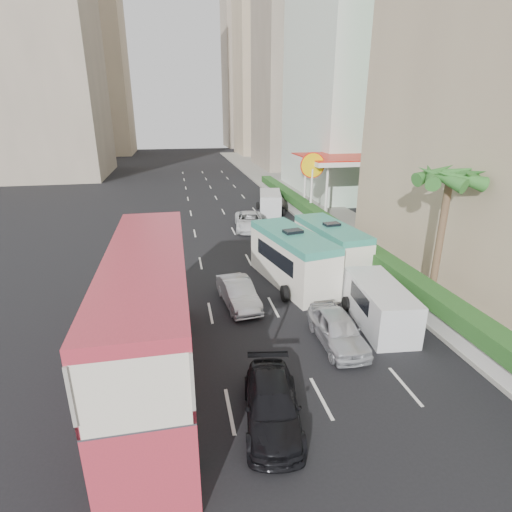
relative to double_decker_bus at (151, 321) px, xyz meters
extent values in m
plane|color=black|center=(6.00, 0.00, -2.53)|extent=(200.00, 200.00, 0.00)
cube|color=#B42E3E|center=(0.00, 0.00, 0.00)|extent=(2.50, 11.00, 5.06)
imported|color=silver|center=(3.89, 5.59, -2.53)|extent=(1.90, 4.19, 1.33)
imported|color=silver|center=(7.46, 1.17, -2.53)|extent=(1.68, 4.12, 1.40)
imported|color=black|center=(3.67, -2.70, -2.53)|extent=(2.38, 4.49, 1.24)
imported|color=silver|center=(7.03, 19.35, -2.53)|extent=(2.89, 5.26, 1.40)
cube|color=silver|center=(7.37, 7.84, -1.03)|extent=(3.59, 7.10, 3.01)
cube|color=silver|center=(10.34, 9.52, -1.12)|extent=(2.90, 6.56, 2.81)
cube|color=silver|center=(9.99, 2.45, -1.56)|extent=(2.40, 5.01, 1.94)
cube|color=silver|center=(10.11, 24.83, -1.54)|extent=(2.95, 5.24, 1.98)
cube|color=#99968C|center=(15.00, 25.00, -2.44)|extent=(6.00, 120.00, 0.18)
cube|color=silver|center=(12.20, 14.00, -1.85)|extent=(0.30, 44.00, 1.00)
cube|color=#2D6626|center=(12.20, 14.00, -1.00)|extent=(1.10, 44.00, 0.70)
cylinder|color=brown|center=(13.80, 4.00, 0.85)|extent=(0.36, 0.36, 6.40)
cube|color=silver|center=(16.00, 23.00, 0.22)|extent=(6.50, 8.00, 5.50)
cube|color=tan|center=(24.00, 58.00, 22.47)|extent=(16.00, 16.00, 50.00)
cube|color=#C1AB8A|center=(23.00, 82.00, 19.47)|extent=(14.00, 14.00, 44.00)
cube|color=tan|center=(23.00, 104.00, 17.47)|extent=(14.00, 14.00, 40.00)
cube|color=#C1AB8A|center=(-16.00, 90.00, 20.47)|extent=(16.00, 16.00, 46.00)
camera|label=1|loc=(1.15, -12.67, 6.83)|focal=28.00mm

